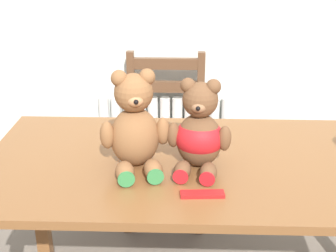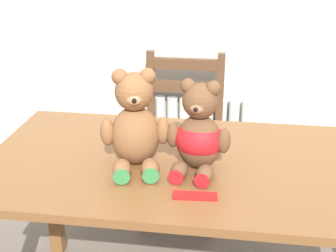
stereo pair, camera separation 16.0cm
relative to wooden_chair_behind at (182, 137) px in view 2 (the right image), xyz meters
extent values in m
cylinder|color=silver|center=(-0.36, 0.18, -0.15)|extent=(0.06, 0.06, 0.63)
cylinder|color=silver|center=(-0.29, 0.18, -0.15)|extent=(0.06, 0.06, 0.63)
cylinder|color=silver|center=(-0.22, 0.18, -0.15)|extent=(0.06, 0.06, 0.63)
cylinder|color=silver|center=(-0.15, 0.18, -0.15)|extent=(0.06, 0.06, 0.63)
cylinder|color=silver|center=(-0.08, 0.18, -0.15)|extent=(0.06, 0.06, 0.63)
cylinder|color=silver|center=(-0.01, 0.18, -0.15)|extent=(0.06, 0.06, 0.63)
cylinder|color=silver|center=(0.06, 0.18, -0.15)|extent=(0.06, 0.06, 0.63)
cylinder|color=silver|center=(0.13, 0.18, -0.15)|extent=(0.06, 0.06, 0.63)
cylinder|color=silver|center=(0.20, 0.18, -0.15)|extent=(0.06, 0.06, 0.63)
cylinder|color=silver|center=(0.28, 0.18, -0.15)|extent=(0.06, 0.06, 0.63)
cylinder|color=silver|center=(0.35, 0.18, -0.15)|extent=(0.06, 0.06, 0.63)
cube|color=silver|center=(-0.01, 0.18, -0.44)|extent=(0.78, 0.10, 0.04)
cube|color=brown|center=(0.16, -0.81, 0.26)|extent=(1.57, 0.80, 0.03)
cube|color=brown|center=(-0.57, -0.46, -0.11)|extent=(0.06, 0.06, 0.71)
cube|color=brown|center=(0.00, -0.05, -0.01)|extent=(0.42, 0.38, 0.03)
cube|color=brown|center=(0.19, -0.22, -0.24)|extent=(0.04, 0.04, 0.44)
cube|color=brown|center=(-0.19, -0.22, -0.24)|extent=(0.04, 0.04, 0.44)
cube|color=brown|center=(0.19, 0.12, -0.01)|extent=(0.04, 0.04, 0.91)
cube|color=brown|center=(-0.19, 0.12, -0.01)|extent=(0.04, 0.04, 0.91)
cube|color=brown|center=(0.00, 0.12, 0.38)|extent=(0.34, 0.03, 0.06)
cube|color=brown|center=(0.00, 0.12, 0.25)|extent=(0.34, 0.03, 0.06)
ellipsoid|color=brown|center=(-0.07, -0.85, 0.39)|extent=(0.20, 0.18, 0.21)
sphere|color=brown|center=(-0.07, -0.85, 0.55)|extent=(0.13, 0.13, 0.13)
sphere|color=brown|center=(-0.02, -0.84, 0.60)|extent=(0.06, 0.06, 0.06)
sphere|color=brown|center=(-0.11, -0.86, 0.60)|extent=(0.06, 0.06, 0.06)
ellipsoid|color=#B2794C|center=(-0.06, -0.90, 0.54)|extent=(0.06, 0.06, 0.04)
sphere|color=black|center=(-0.05, -0.92, 0.54)|extent=(0.02, 0.02, 0.02)
ellipsoid|color=brown|center=(0.03, -0.85, 0.41)|extent=(0.06, 0.06, 0.10)
ellipsoid|color=brown|center=(-0.16, -0.89, 0.41)|extent=(0.06, 0.06, 0.10)
ellipsoid|color=brown|center=(0.00, -0.95, 0.31)|extent=(0.08, 0.12, 0.06)
cylinder|color=#337F42|center=(0.01, -1.00, 0.31)|extent=(0.06, 0.02, 0.06)
ellipsoid|color=brown|center=(-0.09, -0.97, 0.31)|extent=(0.08, 0.12, 0.06)
cylinder|color=#337F42|center=(-0.08, -1.02, 0.31)|extent=(0.06, 0.02, 0.06)
ellipsoid|color=brown|center=(0.15, -0.85, 0.38)|extent=(0.17, 0.15, 0.19)
sphere|color=brown|center=(0.15, -0.85, 0.52)|extent=(0.12, 0.12, 0.12)
sphere|color=brown|center=(0.20, -0.86, 0.57)|extent=(0.05, 0.05, 0.05)
sphere|color=brown|center=(0.11, -0.85, 0.57)|extent=(0.05, 0.05, 0.05)
ellipsoid|color=#8C5F3F|center=(0.15, -0.90, 0.52)|extent=(0.06, 0.05, 0.04)
sphere|color=black|center=(0.15, -0.92, 0.52)|extent=(0.02, 0.02, 0.02)
ellipsoid|color=brown|center=(0.24, -0.88, 0.40)|extent=(0.05, 0.05, 0.09)
ellipsoid|color=brown|center=(0.06, -0.86, 0.40)|extent=(0.05, 0.05, 0.09)
ellipsoid|color=brown|center=(0.18, -0.96, 0.31)|extent=(0.07, 0.10, 0.06)
cylinder|color=red|center=(0.18, -1.00, 0.31)|extent=(0.05, 0.01, 0.05)
ellipsoid|color=brown|center=(0.10, -0.95, 0.31)|extent=(0.07, 0.10, 0.06)
cylinder|color=red|center=(0.09, -0.99, 0.31)|extent=(0.05, 0.01, 0.05)
ellipsoid|color=red|center=(0.15, -0.85, 0.39)|extent=(0.19, 0.17, 0.14)
cube|color=red|center=(0.16, -1.06, 0.29)|extent=(0.14, 0.05, 0.01)
camera|label=1|loc=(0.10, -2.32, 1.06)|focal=50.00mm
camera|label=2|loc=(0.26, -2.31, 1.06)|focal=50.00mm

